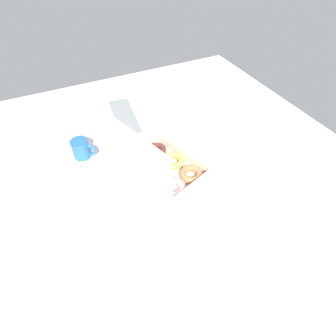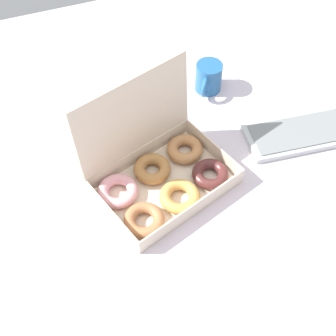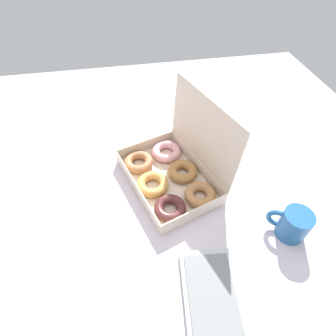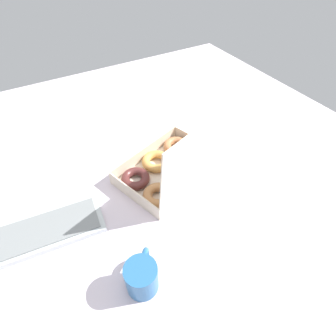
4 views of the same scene
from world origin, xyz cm
name	(u,v)px [view 1 (image 1 of 4)]	position (x,y,z in cm)	size (l,w,h in cm)	color
ground_plane	(163,164)	(0.00, 0.00, -1.00)	(180.00, 180.00, 2.00)	silver
donut_box	(162,167)	(-5.28, 2.86, 3.55)	(39.98, 34.23, 28.10)	beige
keyboard	(125,117)	(40.57, 4.51, 1.06)	(38.73, 17.40, 2.20)	#B8BFC1
coffee_mug	(82,149)	(20.29, 31.84, 4.71)	(9.11, 10.53, 9.18)	#245D94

